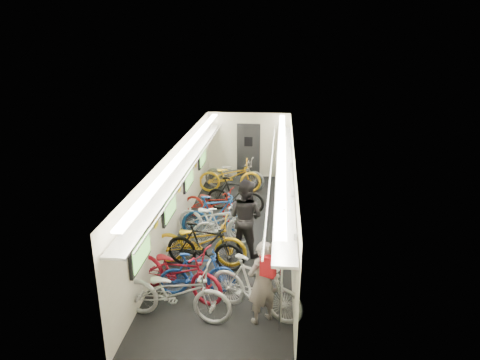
% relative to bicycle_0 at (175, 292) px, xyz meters
% --- Properties ---
extents(train_car_shell, '(10.00, 10.00, 10.00)m').
position_rel_bicycle_0_xyz_m(train_car_shell, '(0.33, 4.33, 1.09)').
color(train_car_shell, black).
rests_on(train_car_shell, ground).
extents(bicycle_0, '(2.25, 1.03, 1.14)m').
position_rel_bicycle_0_xyz_m(bicycle_0, '(0.00, 0.00, 0.00)').
color(bicycle_0, '#A8A7AC').
rests_on(bicycle_0, ground).
extents(bicycle_1, '(1.63, 0.71, 0.95)m').
position_rel_bicycle_0_xyz_m(bicycle_1, '(0.25, 0.83, -0.10)').
color(bicycle_1, '#193D96').
rests_on(bicycle_1, ground).
extents(bicycle_2, '(2.28, 1.53, 1.13)m').
position_rel_bicycle_0_xyz_m(bicycle_2, '(-0.15, 0.75, -0.00)').
color(bicycle_2, maroon).
rests_on(bicycle_2, ground).
extents(bicycle_3, '(1.94, 0.89, 1.13)m').
position_rel_bicycle_0_xyz_m(bicycle_3, '(0.23, 1.83, -0.01)').
color(bicycle_3, black).
rests_on(bicycle_3, ground).
extents(bicycle_4, '(2.23, 0.86, 1.15)m').
position_rel_bicycle_0_xyz_m(bicycle_4, '(0.08, 2.02, 0.01)').
color(bicycle_4, gold).
rests_on(bicycle_4, ground).
extents(bicycle_5, '(1.64, 1.07, 0.96)m').
position_rel_bicycle_0_xyz_m(bicycle_5, '(0.43, 3.21, -0.09)').
color(bicycle_5, silver).
rests_on(bicycle_5, ground).
extents(bicycle_6, '(2.24, 1.34, 1.11)m').
position_rel_bicycle_0_xyz_m(bicycle_6, '(0.23, 3.31, -0.02)').
color(bicycle_6, silver).
rests_on(bicycle_6, ground).
extents(bicycle_7, '(1.92, 1.04, 1.11)m').
position_rel_bicycle_0_xyz_m(bicycle_7, '(0.22, 3.64, -0.02)').
color(bicycle_7, navy).
rests_on(bicycle_7, ground).
extents(bicycle_8, '(1.98, 1.25, 0.98)m').
position_rel_bicycle_0_xyz_m(bicycle_8, '(-0.01, 4.53, -0.08)').
color(bicycle_8, maroon).
rests_on(bicycle_8, ground).
extents(bicycle_9, '(1.86, 0.87, 1.08)m').
position_rel_bicycle_0_xyz_m(bicycle_9, '(0.56, 5.15, -0.03)').
color(bicycle_9, black).
rests_on(bicycle_9, ground).
extents(bicycle_10, '(2.15, 0.89, 1.10)m').
position_rel_bicycle_0_xyz_m(bicycle_10, '(0.21, 6.86, -0.02)').
color(bicycle_10, gold).
rests_on(bicycle_10, ground).
extents(bicycle_11, '(2.01, 1.31, 1.17)m').
position_rel_bicycle_0_xyz_m(bicycle_11, '(1.47, 0.29, 0.02)').
color(bicycle_11, silver).
rests_on(bicycle_11, ground).
extents(bicycle_12, '(2.20, 1.07, 1.11)m').
position_rel_bicycle_0_xyz_m(bicycle_12, '(0.33, 7.11, -0.02)').
color(bicycle_12, slate).
rests_on(bicycle_12, ground).
extents(bicycle_14, '(1.88, 0.86, 0.96)m').
position_rel_bicycle_0_xyz_m(bicycle_14, '(0.27, 7.22, -0.09)').
color(bicycle_14, slate).
rests_on(bicycle_14, ground).
extents(passenger_near, '(0.72, 0.67, 1.65)m').
position_rel_bicycle_0_xyz_m(passenger_near, '(1.60, 0.07, 0.25)').
color(passenger_near, slate).
rests_on(passenger_near, ground).
extents(passenger_mid, '(1.14, 1.05, 1.88)m').
position_rel_bicycle_0_xyz_m(passenger_mid, '(1.07, 2.69, 0.37)').
color(passenger_mid, black).
rests_on(passenger_mid, ground).
extents(backpack, '(0.29, 0.23, 0.38)m').
position_rel_bicycle_0_xyz_m(backpack, '(1.71, -0.12, 0.71)').
color(backpack, '#AB1117').
rests_on(backpack, passenger_near).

